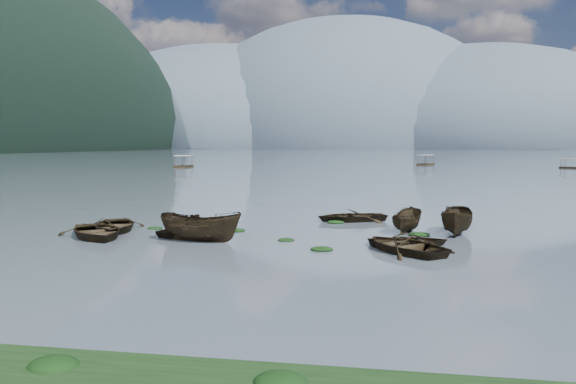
% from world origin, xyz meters
% --- Properties ---
extents(ground_plane, '(2400.00, 2400.00, 0.00)m').
position_xyz_m(ground_plane, '(0.00, 0.00, 0.00)').
color(ground_plane, slate).
extents(haze_mtn_a, '(520.00, 520.00, 280.00)m').
position_xyz_m(haze_mtn_a, '(-260.00, 900.00, 0.00)').
color(haze_mtn_a, '#475666').
rests_on(haze_mtn_a, ground).
extents(haze_mtn_b, '(520.00, 520.00, 340.00)m').
position_xyz_m(haze_mtn_b, '(-60.00, 900.00, 0.00)').
color(haze_mtn_b, '#475666').
rests_on(haze_mtn_b, ground).
extents(haze_mtn_c, '(520.00, 520.00, 260.00)m').
position_xyz_m(haze_mtn_c, '(140.00, 900.00, 0.00)').
color(haze_mtn_c, '#475666').
rests_on(haze_mtn_c, ground).
extents(rowboat_0, '(5.96, 6.16, 1.04)m').
position_xyz_m(rowboat_0, '(-9.22, 4.90, 0.00)').
color(rowboat_0, black).
rests_on(rowboat_0, ground).
extents(rowboat_1, '(4.79, 5.27, 0.89)m').
position_xyz_m(rowboat_1, '(-4.48, 6.91, 0.00)').
color(rowboat_1, black).
rests_on(rowboat_1, ground).
extents(rowboat_2, '(4.87, 2.51, 1.79)m').
position_xyz_m(rowboat_2, '(-3.33, 4.74, 0.00)').
color(rowboat_2, black).
rests_on(rowboat_2, ground).
extents(rowboat_3, '(5.62, 5.79, 0.98)m').
position_xyz_m(rowboat_3, '(6.96, 3.70, 0.00)').
color(rowboat_3, black).
rests_on(rowboat_3, ground).
extents(rowboat_4, '(4.49, 3.67, 0.81)m').
position_xyz_m(rowboat_4, '(7.25, 5.21, 0.00)').
color(rowboat_4, black).
rests_on(rowboat_4, ground).
extents(rowboat_5, '(2.53, 4.75, 1.74)m').
position_xyz_m(rowboat_5, '(10.05, 9.44, 0.00)').
color(rowboat_5, black).
rests_on(rowboat_5, ground).
extents(rowboat_6, '(5.04, 5.77, 1.00)m').
position_xyz_m(rowboat_6, '(-9.40, 7.20, 0.00)').
color(rowboat_6, black).
rests_on(rowboat_6, ground).
extents(rowboat_7, '(5.45, 4.71, 0.95)m').
position_xyz_m(rowboat_7, '(3.88, 13.91, 0.00)').
color(rowboat_7, black).
rests_on(rowboat_7, ground).
extents(rowboat_8, '(2.27, 4.02, 1.47)m').
position_xyz_m(rowboat_8, '(7.29, 9.98, 0.00)').
color(rowboat_8, black).
rests_on(rowboat_8, ground).
extents(weed_clump_1, '(1.10, 0.88, 0.24)m').
position_xyz_m(weed_clump_1, '(-5.41, 7.42, 0.00)').
color(weed_clump_1, black).
rests_on(weed_clump_1, ground).
extents(weed_clump_2, '(1.09, 0.87, 0.24)m').
position_xyz_m(weed_clump_2, '(3.13, 3.29, 0.00)').
color(weed_clump_2, black).
rests_on(weed_clump_2, ground).
extents(weed_clump_3, '(0.89, 0.75, 0.20)m').
position_xyz_m(weed_clump_3, '(1.01, 5.63, 0.00)').
color(weed_clump_3, black).
rests_on(weed_clump_3, ground).
extents(weed_clump_4, '(1.17, 0.92, 0.24)m').
position_xyz_m(weed_clump_4, '(7.94, 8.51, 0.00)').
color(weed_clump_4, black).
rests_on(weed_clump_4, ground).
extents(weed_clump_5, '(0.93, 0.75, 0.20)m').
position_xyz_m(weed_clump_5, '(-7.37, 8.38, 0.00)').
color(weed_clump_5, black).
rests_on(weed_clump_5, ground).
extents(weed_clump_6, '(1.08, 0.90, 0.23)m').
position_xyz_m(weed_clump_6, '(-2.41, 8.29, 0.00)').
color(weed_clump_6, black).
rests_on(weed_clump_6, ground).
extents(weed_clump_7, '(1.10, 0.88, 0.24)m').
position_xyz_m(weed_clump_7, '(2.97, 12.60, 0.00)').
color(weed_clump_7, black).
rests_on(weed_clump_7, ground).
extents(pontoon_left, '(3.17, 6.78, 2.54)m').
position_xyz_m(pontoon_left, '(-38.33, 96.60, 0.00)').
color(pontoon_left, black).
rests_on(pontoon_left, ground).
extents(pontoon_centre, '(4.83, 6.87, 2.43)m').
position_xyz_m(pontoon_centre, '(15.88, 119.91, 0.00)').
color(pontoon_centre, black).
rests_on(pontoon_centre, ground).
extents(pontoon_right, '(5.36, 5.23, 2.03)m').
position_xyz_m(pontoon_right, '(45.27, 104.22, 0.00)').
color(pontoon_right, black).
rests_on(pontoon_right, ground).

